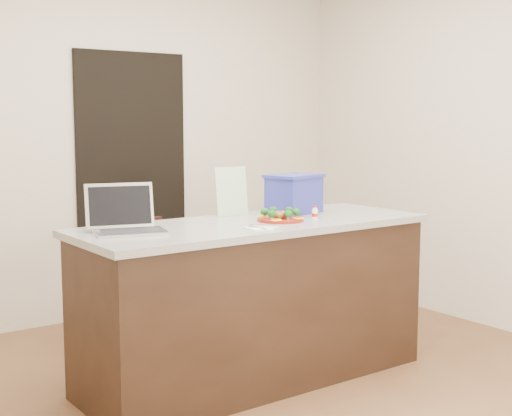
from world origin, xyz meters
TOP-DOWN VIEW (x-y plane):
  - ground at (0.00, 0.00)m, footprint 4.00×4.00m
  - room_shell at (0.00, 0.00)m, footprint 4.00×4.00m
  - doorway at (0.10, 1.98)m, footprint 0.90×0.02m
  - island at (0.00, 0.25)m, footprint 2.06×0.76m
  - plate at (0.14, 0.19)m, footprint 0.27×0.27m
  - meatballs at (0.14, 0.19)m, footprint 0.11×0.10m
  - broccoli at (0.14, 0.19)m, footprint 0.22×0.23m
  - pepper_rings at (0.14, 0.19)m, footprint 0.23×0.23m
  - napkin at (-0.12, 0.03)m, footprint 0.16×0.16m
  - fork at (-0.14, 0.03)m, footprint 0.03×0.14m
  - knife at (-0.09, 0.01)m, footprint 0.06×0.20m
  - yogurt_bottle at (0.35, 0.13)m, footprint 0.04×0.04m
  - laptop at (-0.75, 0.33)m, footprint 0.40×0.37m
  - leaflet at (0.04, 0.54)m, footprint 0.21×0.07m
  - blue_box at (0.42, 0.41)m, footprint 0.38×0.31m
  - chair at (-0.27, 1.04)m, footprint 0.47×0.47m

SIDE VIEW (x-z plane):
  - ground at x=0.00m, z-range 0.00..0.00m
  - island at x=0.00m, z-range 0.00..0.92m
  - chair at x=-0.27m, z-range 0.06..0.91m
  - napkin at x=-0.12m, z-range 0.92..0.93m
  - fork at x=-0.14m, z-range 0.93..0.93m
  - knife at x=-0.09m, z-range 0.93..0.93m
  - plate at x=0.14m, z-range 0.92..0.94m
  - pepper_rings at x=0.14m, z-range 0.94..0.94m
  - yogurt_bottle at x=0.35m, z-range 0.91..0.99m
  - meatballs at x=0.14m, z-range 0.94..0.98m
  - broccoli at x=0.14m, z-range 0.95..0.99m
  - laptop at x=-0.75m, z-range 0.86..1.11m
  - doorway at x=0.10m, z-range 0.00..2.00m
  - blue_box at x=0.42m, z-range 0.92..1.16m
  - leaflet at x=0.04m, z-range 0.92..1.21m
  - room_shell at x=0.00m, z-range -0.38..3.62m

